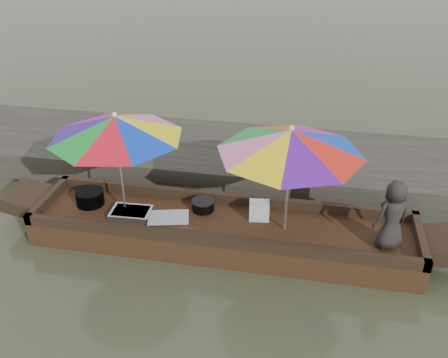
% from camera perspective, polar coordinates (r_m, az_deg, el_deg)
% --- Properties ---
extents(water, '(80.00, 80.00, 0.00)m').
position_cam_1_polar(water, '(7.29, -0.15, -7.27)').
color(water, '#424831').
rests_on(water, ground).
extents(dock, '(22.00, 2.20, 0.50)m').
position_cam_1_polar(dock, '(9.01, 2.57, 2.19)').
color(dock, '#2D2B26').
rests_on(dock, ground).
extents(boat_hull, '(5.43, 1.20, 0.35)m').
position_cam_1_polar(boat_hull, '(7.18, -0.15, -6.14)').
color(boat_hull, black).
rests_on(boat_hull, water).
extents(cooking_pot, '(0.41, 0.41, 0.22)m').
position_cam_1_polar(cooking_pot, '(7.72, -15.07, -2.05)').
color(cooking_pot, black).
rests_on(cooking_pot, boat_hull).
extents(tray_crayfish, '(0.59, 0.42, 0.09)m').
position_cam_1_polar(tray_crayfish, '(7.33, -10.58, -3.86)').
color(tray_crayfish, silver).
rests_on(tray_crayfish, boat_hull).
extents(tray_scallop, '(0.65, 0.52, 0.06)m').
position_cam_1_polar(tray_scallop, '(7.15, -6.36, -4.56)').
color(tray_scallop, silver).
rests_on(tray_scallop, boat_hull).
extents(charcoal_grill, '(0.32, 0.32, 0.15)m').
position_cam_1_polar(charcoal_grill, '(7.32, -2.41, -3.07)').
color(charcoal_grill, black).
rests_on(charcoal_grill, boat_hull).
extents(supply_bag, '(0.31, 0.25, 0.26)m').
position_cam_1_polar(supply_bag, '(7.13, 4.04, -3.59)').
color(supply_bag, silver).
rests_on(supply_bag, boat_hull).
extents(vendor, '(0.57, 0.51, 0.97)m').
position_cam_1_polar(vendor, '(6.70, 18.71, -3.95)').
color(vendor, '#282422').
rests_on(vendor, boat_hull).
extents(umbrella_bow, '(2.17, 2.17, 1.55)m').
position_cam_1_polar(umbrella_bow, '(7.08, -11.80, 1.60)').
color(umbrella_bow, yellow).
rests_on(umbrella_bow, boat_hull).
extents(umbrella_stern, '(1.98, 1.98, 1.55)m').
position_cam_1_polar(umbrella_stern, '(6.59, 7.33, -0.18)').
color(umbrella_stern, blue).
rests_on(umbrella_stern, boat_hull).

